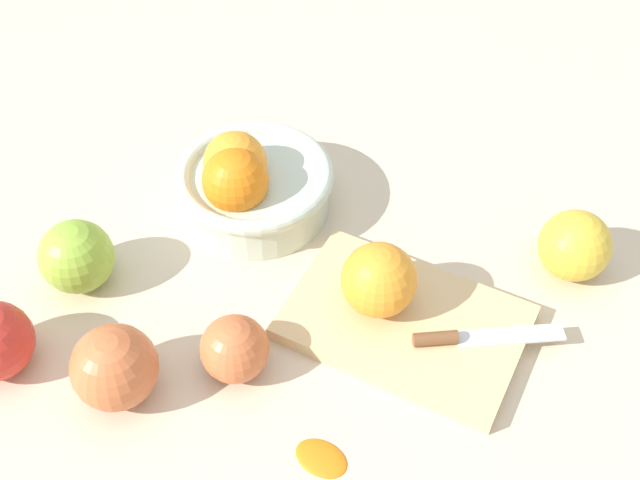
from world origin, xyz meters
name	(u,v)px	position (x,y,z in m)	size (l,w,h in m)	color
ground_plane	(294,307)	(0.00, 0.00, 0.00)	(2.40, 2.40, 0.00)	beige
bowl	(250,183)	(-0.11, 0.11, 0.04)	(0.18, 0.18, 0.11)	beige
cutting_board	(405,323)	(0.12, 0.03, 0.01)	(0.24, 0.16, 0.02)	#DBB77F
orange_on_board	(379,280)	(0.08, 0.03, 0.06)	(0.08, 0.08, 0.08)	orange
knife	(468,337)	(0.18, 0.03, 0.02)	(0.14, 0.09, 0.01)	silver
apple_front_left	(76,257)	(-0.23, -0.07, 0.04)	(0.08, 0.08, 0.08)	#8EB738
apple_back_right	(575,246)	(0.25, 0.18, 0.04)	(0.08, 0.08, 0.08)	gold
apple_front_left_2	(115,367)	(-0.11, -0.17, 0.04)	(0.08, 0.08, 0.08)	#CC6638
apple_front_center	(235,349)	(-0.02, -0.09, 0.03)	(0.07, 0.07, 0.07)	#CC6638
citrus_peel	(321,456)	(0.10, -0.15, 0.00)	(0.05, 0.04, 0.01)	orange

